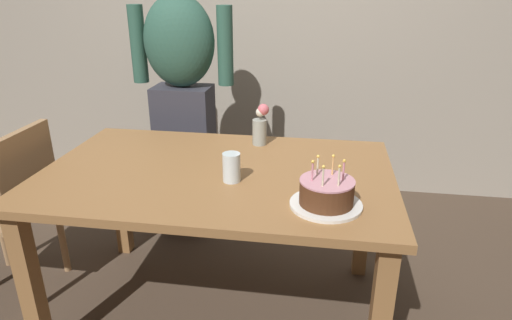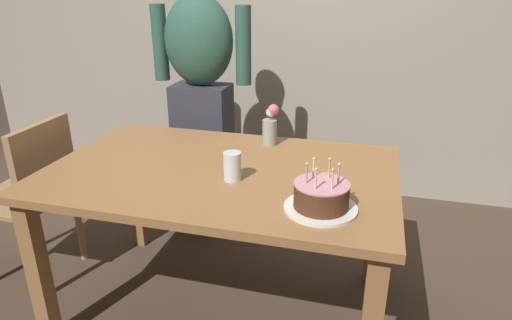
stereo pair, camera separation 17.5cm
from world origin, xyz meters
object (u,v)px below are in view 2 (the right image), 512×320
Objects in this scene: birthday_cake at (321,197)px; person_man_bearded at (201,93)px; flower_vase at (270,126)px; dining_chair at (33,190)px; water_glass_near at (232,166)px.

person_man_bearded is at bearing 129.75° from birthday_cake.
flower_vase is 0.12× the size of person_man_bearded.
person_man_bearded reaches higher than dining_chair.
person_man_bearded reaches higher than birthday_cake.
flower_vase reaches higher than birthday_cake.
flower_vase is (0.05, 0.45, 0.04)m from water_glass_near.
water_glass_near is 0.14× the size of dining_chair.
birthday_cake is 1.35m from person_man_bearded.
water_glass_near is at bearing 85.46° from dining_chair.
dining_chair reaches higher than water_glass_near.
birthday_cake is 0.30× the size of dining_chair.
water_glass_near is at bearing 118.77° from person_man_bearded.
flower_vase is 1.24m from dining_chair.
water_glass_near is 0.45m from flower_vase.
person_man_bearded reaches higher than water_glass_near.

